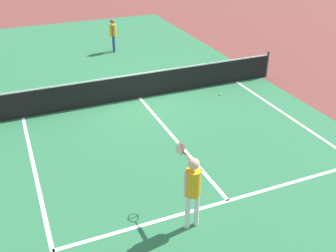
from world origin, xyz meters
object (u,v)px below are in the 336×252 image
(player_near, at_px, (192,185))
(player_far, at_px, (113,32))
(net, at_px, (139,86))
(tennis_ball_near_net, at_px, (220,95))

(player_near, xyz_separation_m, player_far, (1.84, 12.45, -0.15))
(player_far, bearing_deg, player_near, -98.40)
(net, xyz_separation_m, tennis_ball_near_net, (2.83, -0.95, -0.46))
(tennis_ball_near_net, bearing_deg, player_near, -124.40)
(player_near, height_order, player_far, player_near)
(player_far, xyz_separation_m, tennis_ball_near_net, (2.16, -6.60, -0.92))
(net, bearing_deg, player_far, 83.32)
(net, bearing_deg, tennis_ball_near_net, -18.61)
(player_near, height_order, tennis_ball_near_net, player_near)
(player_near, distance_m, player_far, 12.58)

